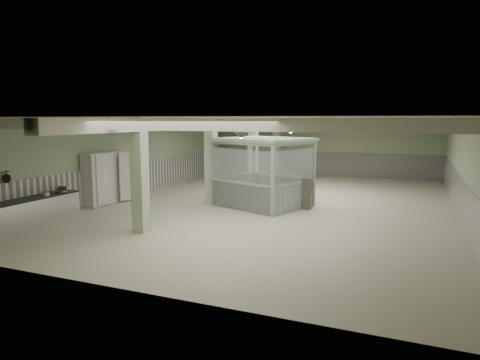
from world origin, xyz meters
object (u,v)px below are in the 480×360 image
at_px(walkin_cooler, 107,178).
at_px(filing_cabinet, 307,193).
at_px(prep_counter, 21,214).
at_px(guard_booth, 263,161).

distance_m(walkin_cooler, filing_cabinet, 8.39).
distance_m(prep_counter, guard_booth, 9.03).
relative_size(prep_counter, walkin_cooler, 1.92).
xyz_separation_m(prep_counter, filing_cabinet, (8.01, 6.56, 0.16)).
bearing_deg(filing_cabinet, walkin_cooler, -172.58).
xyz_separation_m(walkin_cooler, guard_booth, (6.26, 2.02, 0.77)).
relative_size(guard_booth, filing_cabinet, 3.45).
bearing_deg(prep_counter, filing_cabinet, 39.34).
xyz_separation_m(guard_booth, filing_cabinet, (1.83, 0.13, -1.25)).
bearing_deg(walkin_cooler, prep_counter, -88.91).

